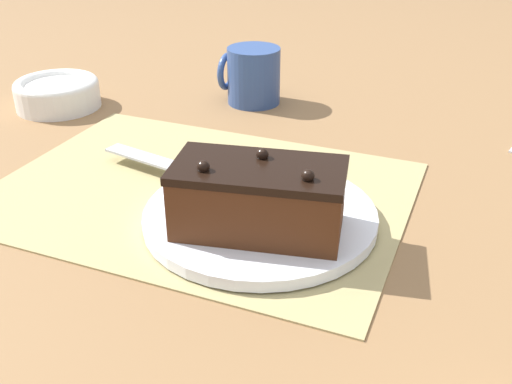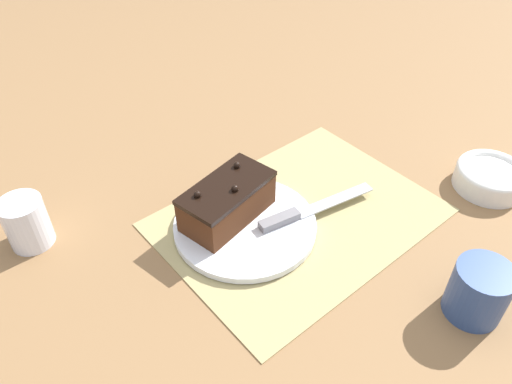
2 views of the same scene
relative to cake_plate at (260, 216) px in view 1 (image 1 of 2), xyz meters
The scene contains 7 objects.
ground_plane 0.10m from the cake_plate, 22.79° to the right, with size 3.00×3.00×0.00m, color olive.
placemat_woven 0.10m from the cake_plate, 22.79° to the right, with size 0.46×0.34×0.00m, color tan.
cake_plate is the anchor object (origin of this frame).
chocolate_cake 0.05m from the cake_plate, 109.34° to the left, with size 0.17×0.11×0.08m.
serving_knife 0.09m from the cake_plate, 29.19° to the right, with size 0.23×0.06×0.01m.
small_bowl 0.46m from the cake_plate, 25.99° to the right, with size 0.13×0.13×0.04m.
coffee_mug 0.37m from the cake_plate, 66.13° to the right, with size 0.09×0.08×0.09m.
Camera 1 is at (-0.29, 0.53, 0.32)m, focal length 42.00 mm.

